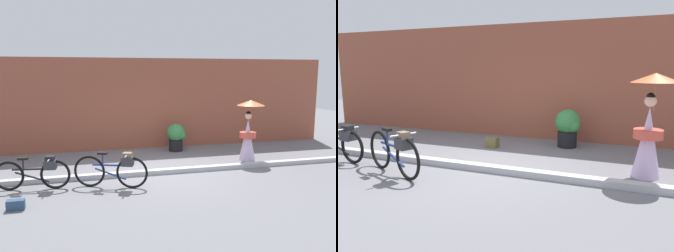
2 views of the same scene
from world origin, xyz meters
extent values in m
plane|color=slate|center=(0.00, 0.00, 0.00)|extent=(30.00, 30.00, 0.00)
cube|color=brown|center=(0.00, 3.39, 1.54)|extent=(14.00, 0.40, 3.09)
cube|color=#B2B2B7|center=(0.00, 0.00, 0.06)|extent=(14.00, 0.20, 0.12)
torus|color=black|center=(-0.90, -0.95, 0.37)|extent=(0.70, 0.31, 0.73)
torus|color=black|center=(-1.83, -0.59, 0.37)|extent=(0.70, 0.31, 0.73)
cube|color=navy|center=(-1.36, -0.77, 0.52)|extent=(0.79, 0.33, 0.04)
cube|color=navy|center=(-1.36, -0.77, 0.32)|extent=(0.69, 0.29, 0.26)
cylinder|color=navy|center=(-1.53, -0.71, 0.64)|extent=(0.03, 0.03, 0.30)
cube|color=black|center=(-1.53, -0.71, 0.80)|extent=(0.24, 0.16, 0.05)
cylinder|color=silver|center=(-0.99, -0.91, 0.78)|extent=(0.20, 0.46, 0.03)
cube|color=#333338|center=(-0.99, -0.91, 0.63)|extent=(0.32, 0.30, 0.20)
cube|color=#72604C|center=(-0.99, -0.91, 0.76)|extent=(0.24, 0.22, 0.14)
torus|color=black|center=(-2.58, -0.55, 0.34)|extent=(0.67, 0.15, 0.67)
cylinder|color=silver|center=(-2.68, -0.54, 0.70)|extent=(0.10, 0.48, 0.03)
cube|color=#333338|center=(-2.68, -0.54, 0.57)|extent=(0.29, 0.25, 0.20)
cube|color=black|center=(-2.68, -0.54, 0.70)|extent=(0.22, 0.19, 0.14)
cone|color=silver|center=(2.85, 0.77, 0.62)|extent=(0.48, 0.48, 1.24)
cylinder|color=#D14C3D|center=(2.85, 0.77, 0.77)|extent=(0.49, 0.49, 0.16)
sphere|color=beige|center=(2.85, 0.77, 1.34)|extent=(0.20, 0.20, 0.20)
sphere|color=black|center=(2.85, 0.77, 1.41)|extent=(0.15, 0.15, 0.15)
cylinder|color=olive|center=(2.90, 0.75, 1.45)|extent=(0.02, 0.02, 0.55)
cone|color=orange|center=(2.90, 0.75, 1.73)|extent=(0.82, 0.82, 0.16)
cylinder|color=black|center=(1.11, 2.50, 0.19)|extent=(0.46, 0.46, 0.38)
sphere|color=#387F42|center=(1.11, 2.50, 0.62)|extent=(0.60, 0.60, 0.60)
sphere|color=#387F42|center=(1.26, 2.41, 0.55)|extent=(0.33, 0.33, 0.33)
cube|color=brown|center=(-0.56, 1.75, 0.12)|extent=(0.28, 0.24, 0.25)
cube|color=brown|center=(-0.56, 1.68, 0.19)|extent=(0.24, 0.08, 0.09)
camera|label=1|loc=(-2.04, -8.56, 2.61)|focal=37.43mm
camera|label=2|loc=(2.65, -5.26, 1.85)|focal=34.84mm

